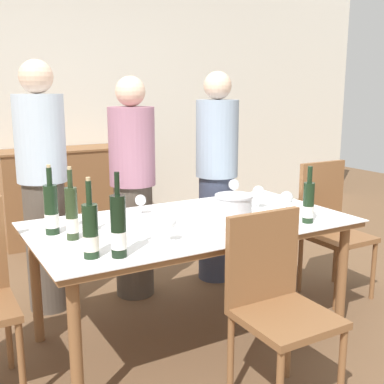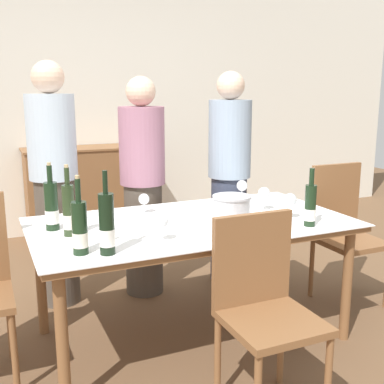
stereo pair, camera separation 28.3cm
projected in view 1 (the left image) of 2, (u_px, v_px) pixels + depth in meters
name	position (u px, v px, depth m)	size (l,w,h in m)	color
ground_plane	(192.00, 335.00, 3.03)	(12.00, 12.00, 0.00)	brown
back_wall	(65.00, 101.00, 5.00)	(8.00, 0.10, 2.80)	silver
sideboard_cabinet	(66.00, 194.00, 4.88)	(1.28, 0.46, 0.94)	brown
dining_table	(192.00, 232.00, 2.89)	(1.88, 1.02, 0.74)	brown
ice_bucket	(234.00, 210.00, 2.72)	(0.22, 0.22, 0.19)	silver
wine_bottle_0	(51.00, 211.00, 2.60)	(0.08, 0.08, 0.38)	black
wine_bottle_1	(72.00, 214.00, 2.50)	(0.07, 0.07, 0.39)	#28381E
wine_bottle_2	(91.00, 232.00, 2.23)	(0.07, 0.07, 0.38)	black
wine_bottle_3	(308.00, 203.00, 2.82)	(0.07, 0.07, 0.34)	black
wine_bottle_4	(118.00, 228.00, 2.24)	(0.07, 0.07, 0.41)	black
wine_glass_0	(234.00, 185.00, 3.38)	(0.08, 0.08, 0.15)	white
wine_glass_1	(258.00, 192.00, 3.16)	(0.08, 0.08, 0.15)	white
wine_glass_2	(169.00, 223.00, 2.46)	(0.07, 0.07, 0.14)	white
wine_glass_3	(286.00, 199.00, 2.97)	(0.08, 0.08, 0.16)	white
wine_glass_4	(141.00, 201.00, 3.01)	(0.07, 0.07, 0.13)	white
chair_right_end	(330.00, 221.00, 3.59)	(0.42, 0.42, 0.99)	brown
chair_near_front	(275.00, 296.00, 2.31)	(0.42, 0.42, 0.94)	brown
person_host	(43.00, 188.00, 3.25)	(0.33, 0.33, 1.71)	#51473D
person_guest_left	(133.00, 189.00, 3.49)	(0.33, 0.33, 1.61)	#51473D
person_guest_right	(217.00, 178.00, 3.79)	(0.33, 0.33, 1.65)	#383F56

